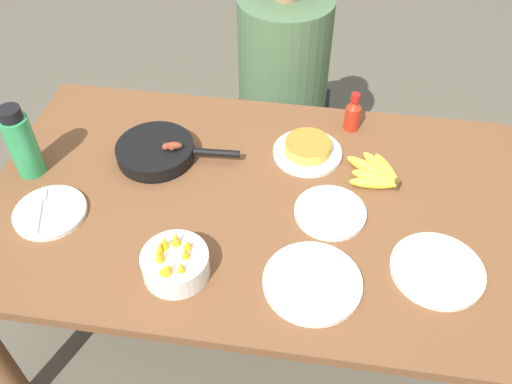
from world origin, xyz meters
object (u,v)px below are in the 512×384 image
frittata_plate_center (308,149)px  hot_sauce_bottle (353,114)px  fruit_bowl_mango (175,263)px  person_figure (282,103)px  empty_plate_far_right (330,212)px  banana_bunch (378,174)px  empty_plate_far_left (50,212)px  empty_plate_near_front (437,270)px  skillet (157,151)px  empty_plate_mid_edge (312,282)px  water_bottle (22,143)px

frittata_plate_center → hot_sauce_bottle: bearing=49.5°
frittata_plate_center → fruit_bowl_mango: 0.61m
hot_sauce_bottle → person_figure: 0.56m
empty_plate_far_right → hot_sauce_bottle: hot_sauce_bottle is taller
banana_bunch → frittata_plate_center: frittata_plate_center is taller
empty_plate_far_left → hot_sauce_bottle: 1.03m
empty_plate_near_front → empty_plate_far_right: (-0.30, 0.17, 0.00)m
frittata_plate_center → empty_plate_near_front: bearing=-47.5°
empty_plate_far_right → banana_bunch: bearing=51.8°
empty_plate_far_right → frittata_plate_center: bearing=109.3°
frittata_plate_center → empty_plate_near_front: frittata_plate_center is taller
skillet → fruit_bowl_mango: (0.18, -0.44, 0.02)m
banana_bunch → empty_plate_far_left: banana_bunch is taller
empty_plate_mid_edge → person_figure: size_ratio=0.22×
banana_bunch → empty_plate_far_left: size_ratio=0.87×
empty_plate_far_left → empty_plate_far_right: bearing=8.7°
empty_plate_near_front → empty_plate_far_left: (-1.12, 0.04, 0.00)m
empty_plate_near_front → water_bottle: size_ratio=1.02×
skillet → hot_sauce_bottle: 0.67m
skillet → frittata_plate_center: skillet is taller
empty_plate_mid_edge → skillet: bearing=142.0°
empty_plate_far_right → hot_sauce_bottle: bearing=83.3°
empty_plate_far_right → fruit_bowl_mango: 0.48m
banana_bunch → water_bottle: water_bottle is taller
banana_bunch → fruit_bowl_mango: bearing=-139.9°
skillet → water_bottle: water_bottle is taller
empty_plate_near_front → water_bottle: (-1.25, 0.21, 0.11)m
banana_bunch → empty_plate_mid_edge: banana_bunch is taller
skillet → frittata_plate_center: bearing=7.3°
empty_plate_near_front → empty_plate_far_left: same height
water_bottle → hot_sauce_bottle: bearing=20.4°
frittata_plate_center → empty_plate_far_left: 0.83m
fruit_bowl_mango → hot_sauce_bottle: size_ratio=1.26×
frittata_plate_center → hot_sauce_bottle: size_ratio=1.59×
empty_plate_far_right → fruit_bowl_mango: size_ratio=1.18×
empty_plate_far_right → person_figure: (-0.23, 0.82, -0.22)m
person_figure → hot_sauce_bottle: bearing=-55.0°
empty_plate_mid_edge → person_figure: 1.12m
water_bottle → fruit_bowl_mango: bearing=-29.7°
hot_sauce_bottle → person_figure: person_figure is taller
frittata_plate_center → empty_plate_near_front: size_ratio=0.90×
person_figure → empty_plate_far_left: bearing=-121.9°
skillet → empty_plate_far_left: size_ratio=1.89×
empty_plate_near_front → hot_sauce_bottle: bearing=113.1°
skillet → empty_plate_far_right: bearing=-19.3°
frittata_plate_center → hot_sauce_bottle: 0.22m
empty_plate_far_left → empty_plate_mid_edge: same height
skillet → empty_plate_near_front: bearing=-24.1°
banana_bunch → empty_plate_near_front: bearing=-65.2°
banana_bunch → empty_plate_far_right: 0.22m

